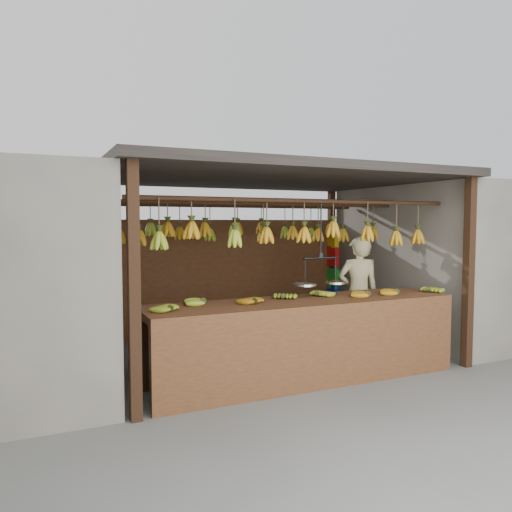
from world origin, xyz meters
name	(u,v)px	position (x,y,z in m)	size (l,w,h in m)	color
ground	(265,355)	(0.00, 0.00, 0.00)	(80.00, 80.00, 0.00)	#5B5B57
stall	(255,207)	(0.00, 0.33, 1.97)	(4.30, 3.30, 2.40)	black
neighbor_right	(466,260)	(3.60, 0.00, 1.15)	(3.00, 3.00, 2.30)	slate
counter	(309,319)	(-0.07, -1.23, 0.71)	(3.63, 0.82, 0.96)	#57311A
hanging_bananas	(265,233)	(-0.01, 0.00, 1.62)	(3.58, 2.25, 0.40)	#92A523
balance_scale	(320,279)	(0.22, -1.00, 1.11)	(0.68, 0.28, 0.96)	black
vendor	(358,293)	(1.28, -0.28, 0.79)	(0.57, 0.38, 1.57)	beige
bag_bundles	(333,267)	(1.94, 1.35, 1.00)	(0.08, 0.26, 1.32)	yellow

